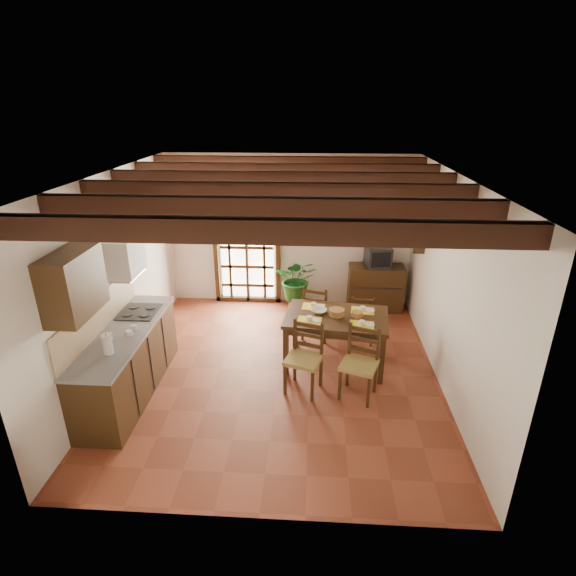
# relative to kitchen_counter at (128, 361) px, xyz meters

# --- Properties ---
(ground_plane) EXTENTS (5.00, 5.00, 0.00)m
(ground_plane) POSITION_rel_kitchen_counter_xyz_m (1.96, 0.60, -0.47)
(ground_plane) COLOR brown
(room_shell) EXTENTS (4.52, 5.02, 2.81)m
(room_shell) POSITION_rel_kitchen_counter_xyz_m (1.96, 0.60, 1.34)
(room_shell) COLOR silver
(room_shell) RESTS_ON ground_plane
(ceiling_beams) EXTENTS (4.50, 4.34, 0.20)m
(ceiling_beams) POSITION_rel_kitchen_counter_xyz_m (1.96, 0.60, 2.22)
(ceiling_beams) COLOR black
(ceiling_beams) RESTS_ON room_shell
(french_door) EXTENTS (1.26, 0.11, 2.32)m
(french_door) POSITION_rel_kitchen_counter_xyz_m (1.16, 3.05, 0.70)
(french_door) COLOR white
(french_door) RESTS_ON ground_plane
(kitchen_counter) EXTENTS (0.64, 2.25, 1.38)m
(kitchen_counter) POSITION_rel_kitchen_counter_xyz_m (0.00, 0.00, 0.00)
(kitchen_counter) COLOR #352210
(kitchen_counter) RESTS_ON ground_plane
(upper_cabinet) EXTENTS (0.35, 0.80, 0.70)m
(upper_cabinet) POSITION_rel_kitchen_counter_xyz_m (-0.12, -0.70, 1.38)
(upper_cabinet) COLOR #352210
(upper_cabinet) RESTS_ON room_shell
(range_hood) EXTENTS (0.38, 0.60, 0.54)m
(range_hood) POSITION_rel_kitchen_counter_xyz_m (-0.09, 0.55, 1.26)
(range_hood) COLOR white
(range_hood) RESTS_ON room_shell
(counter_items) EXTENTS (0.50, 1.43, 0.25)m
(counter_items) POSITION_rel_kitchen_counter_xyz_m (0.00, 0.09, 0.49)
(counter_items) COLOR black
(counter_items) RESTS_ON kitchen_counter
(dining_table) EXTENTS (1.56, 1.10, 0.79)m
(dining_table) POSITION_rel_kitchen_counter_xyz_m (2.76, 0.87, 0.22)
(dining_table) COLOR #372212
(dining_table) RESTS_ON ground_plane
(chair_near_left) EXTENTS (0.56, 0.54, 0.97)m
(chair_near_left) POSITION_rel_kitchen_counter_xyz_m (2.32, 0.18, -0.17)
(chair_near_left) COLOR olive
(chair_near_left) RESTS_ON ground_plane
(chair_near_right) EXTENTS (0.56, 0.55, 0.97)m
(chair_near_right) POSITION_rel_kitchen_counter_xyz_m (3.04, 0.09, -0.17)
(chair_near_right) COLOR olive
(chair_near_right) RESTS_ON ground_plane
(chair_far_left) EXTENTS (0.53, 0.52, 0.94)m
(chair_far_left) POSITION_rel_kitchen_counter_xyz_m (2.49, 1.66, -0.18)
(chair_far_left) COLOR olive
(chair_far_left) RESTS_ON ground_plane
(chair_far_right) EXTENTS (0.43, 0.41, 0.84)m
(chair_far_right) POSITION_rel_kitchen_counter_xyz_m (3.21, 1.57, -0.21)
(chair_far_right) COLOR olive
(chair_far_right) RESTS_ON ground_plane
(table_setting) EXTENTS (1.06, 0.71, 0.10)m
(table_setting) POSITION_rel_kitchen_counter_xyz_m (2.76, 0.87, 0.39)
(table_setting) COLOR yellow
(table_setting) RESTS_ON dining_table
(table_bowl) EXTENTS (0.27, 0.27, 0.05)m
(table_bowl) POSITION_rel_kitchen_counter_xyz_m (2.51, 0.96, 0.34)
(table_bowl) COLOR white
(table_bowl) RESTS_ON dining_table
(sideboard) EXTENTS (1.00, 0.45, 0.85)m
(sideboard) POSITION_rel_kitchen_counter_xyz_m (3.57, 2.83, -0.05)
(sideboard) COLOR #352210
(sideboard) RESTS_ON ground_plane
(crt_tv) EXTENTS (0.49, 0.46, 0.37)m
(crt_tv) POSITION_rel_kitchen_counter_xyz_m (3.57, 2.82, 0.57)
(crt_tv) COLOR black
(crt_tv) RESTS_ON sideboard
(fuse_box) EXTENTS (0.25, 0.03, 0.32)m
(fuse_box) POSITION_rel_kitchen_counter_xyz_m (3.46, 3.08, 1.28)
(fuse_box) COLOR white
(fuse_box) RESTS_ON room_shell
(plant_pot) EXTENTS (0.36, 0.36, 0.22)m
(plant_pot) POSITION_rel_kitchen_counter_xyz_m (2.12, 2.75, -0.36)
(plant_pot) COLOR maroon
(plant_pot) RESTS_ON ground_plane
(potted_plant) EXTENTS (2.00, 1.74, 2.15)m
(potted_plant) POSITION_rel_kitchen_counter_xyz_m (2.12, 2.75, 0.10)
(potted_plant) COLOR #144C19
(potted_plant) RESTS_ON ground_plane
(wall_shelf) EXTENTS (0.20, 0.42, 0.20)m
(wall_shelf) POSITION_rel_kitchen_counter_xyz_m (4.10, 2.20, 1.04)
(wall_shelf) COLOR #352210
(wall_shelf) RESTS_ON room_shell
(shelf_vase) EXTENTS (0.15, 0.15, 0.15)m
(shelf_vase) POSITION_rel_kitchen_counter_xyz_m (4.10, 2.20, 1.18)
(shelf_vase) COLOR #B2BFB2
(shelf_vase) RESTS_ON wall_shelf
(shelf_flowers) EXTENTS (0.14, 0.14, 0.36)m
(shelf_flowers) POSITION_rel_kitchen_counter_xyz_m (4.10, 2.20, 1.38)
(shelf_flowers) COLOR yellow
(shelf_flowers) RESTS_ON shelf_vase
(framed_picture) EXTENTS (0.03, 0.32, 0.32)m
(framed_picture) POSITION_rel_kitchen_counter_xyz_m (4.18, 2.20, 1.58)
(framed_picture) COLOR brown
(framed_picture) RESTS_ON room_shell
(pendant_lamp) EXTENTS (0.36, 0.36, 0.84)m
(pendant_lamp) POSITION_rel_kitchen_counter_xyz_m (2.76, 0.97, 1.60)
(pendant_lamp) COLOR black
(pendant_lamp) RESTS_ON room_shell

